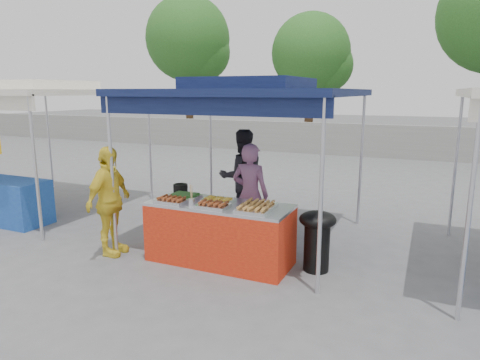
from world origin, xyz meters
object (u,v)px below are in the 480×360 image
at_px(customer_person, 109,201).
at_px(wok_burner, 317,236).
at_px(cooking_pot, 181,188).
at_px(vendor_woman, 250,195).
at_px(helper_man, 242,177).
at_px(vendor_table, 220,233).

bearing_deg(customer_person, wok_burner, -82.28).
relative_size(cooking_pot, vendor_woman, 0.14).
height_order(wok_burner, vendor_woman, vendor_woman).
bearing_deg(wok_burner, cooking_pot, 160.70).
bearing_deg(helper_man, customer_person, 25.23).
xyz_separation_m(vendor_table, wok_burner, (1.32, 0.26, 0.06)).
relative_size(vendor_table, helper_man, 1.17).
height_order(cooking_pot, wok_burner, cooking_pot).
distance_m(vendor_table, wok_burner, 1.34).
xyz_separation_m(wok_burner, customer_person, (-2.91, -0.65, 0.31)).
bearing_deg(customer_person, cooking_pot, -50.07).
bearing_deg(vendor_woman, cooking_pot, 25.32).
distance_m(cooking_pot, wok_burner, 2.20).
height_order(vendor_table, helper_man, helper_man).
height_order(vendor_table, vendor_woman, vendor_woman).
bearing_deg(cooking_pot, wok_burner, -2.53).
distance_m(vendor_table, vendor_woman, 0.90).
bearing_deg(wok_burner, helper_man, 122.04).
distance_m(cooking_pot, helper_man, 1.51).
bearing_deg(vendor_table, wok_burner, 11.34).
xyz_separation_m(vendor_table, cooking_pot, (-0.85, 0.36, 0.49)).
relative_size(vendor_table, cooking_pot, 9.11).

